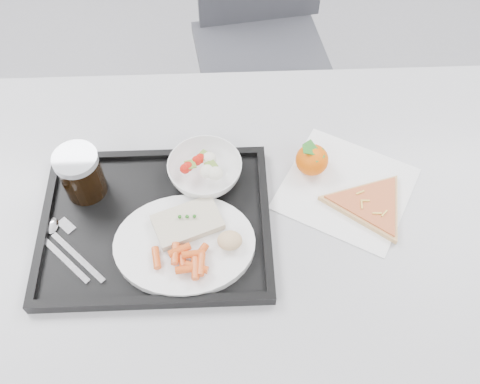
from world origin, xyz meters
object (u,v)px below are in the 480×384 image
object	(u,v)px
table	(248,226)
salad_bowl	(205,170)
dinner_plate	(185,244)
pizza_slice	(370,205)
tray	(156,224)
chair	(262,23)
cola_glass	(81,173)
tangerine	(312,160)

from	to	relation	value
table	salad_bowl	bearing A→B (deg)	139.45
dinner_plate	pizza_slice	world-z (taller)	dinner_plate
table	tray	xyz separation A→B (m)	(-0.18, -0.03, 0.08)
table	chair	world-z (taller)	chair
chair	pizza_slice	xyz separation A→B (m)	(0.16, -0.86, 0.22)
table	cola_glass	size ratio (longest dim) A/B	11.11
cola_glass	tangerine	world-z (taller)	cola_glass
salad_bowl	pizza_slice	xyz separation A→B (m)	(0.33, -0.08, -0.03)
salad_bowl	tangerine	bearing A→B (deg)	5.63
tray	table	bearing A→B (deg)	10.37
dinner_plate	pizza_slice	size ratio (longest dim) A/B	1.07
salad_bowl	pizza_slice	bearing A→B (deg)	-13.23
chair	tray	distance (m)	0.96
tangerine	dinner_plate	bearing A→B (deg)	-145.01
table	pizza_slice	world-z (taller)	pizza_slice
table	cola_glass	distance (m)	0.36
tray	dinner_plate	world-z (taller)	dinner_plate
tangerine	table	bearing A→B (deg)	-145.49
tray	cola_glass	distance (m)	0.18
cola_glass	pizza_slice	xyz separation A→B (m)	(0.58, -0.06, -0.06)
tray	pizza_slice	bearing A→B (deg)	3.72
chair	dinner_plate	distance (m)	1.00
pizza_slice	cola_glass	bearing A→B (deg)	174.32
table	tangerine	world-z (taller)	tangerine
chair	dinner_plate	size ratio (longest dim) A/B	3.44
cola_glass	pizza_slice	bearing A→B (deg)	-5.68
cola_glass	salad_bowl	bearing A→B (deg)	4.95
tray	tangerine	distance (m)	0.35
table	dinner_plate	xyz separation A→B (m)	(-0.13, -0.09, 0.09)
dinner_plate	tangerine	xyz separation A→B (m)	(0.26, 0.18, 0.01)
salad_bowl	tray	bearing A→B (deg)	-132.79
salad_bowl	pizza_slice	size ratio (longest dim) A/B	0.60
chair	pizza_slice	world-z (taller)	chair
table	tray	size ratio (longest dim) A/B	2.67
cola_glass	tangerine	distance (m)	0.47
table	chair	bearing A→B (deg)	84.11
tray	pizza_slice	size ratio (longest dim) A/B	1.79
tray	tangerine	xyz separation A→B (m)	(0.32, 0.13, 0.03)
tray	dinner_plate	size ratio (longest dim) A/B	1.67
pizza_slice	table	bearing A→B (deg)	178.73
dinner_plate	salad_bowl	world-z (taller)	salad_bowl
tray	cola_glass	bearing A→B (deg)	149.41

